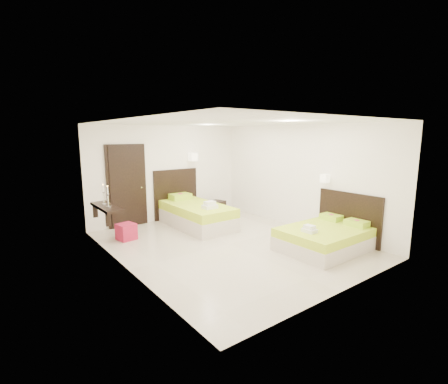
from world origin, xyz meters
TOP-DOWN VIEW (x-y plane):
  - floor at (0.00, 0.00)m, footprint 5.50×5.50m
  - bed_single at (0.22, 1.72)m, footprint 1.34×2.23m
  - bed_double at (1.44, -1.45)m, footprint 1.77×1.51m
  - nightstand at (1.40, 2.39)m, footprint 0.54×0.51m
  - ottoman at (-1.65, 1.65)m, footprint 0.43×0.43m
  - door at (-1.20, 2.70)m, footprint 1.02×0.15m
  - console_shelf at (-2.08, 1.60)m, footprint 0.35×1.20m

SIDE VIEW (x-z plane):
  - floor at x=0.00m, z-range 0.00..0.00m
  - ottoman at x=-1.65m, z-range 0.00..0.37m
  - nightstand at x=1.40m, z-range 0.00..0.40m
  - bed_double at x=1.44m, z-range -0.47..1.00m
  - bed_single at x=0.22m, z-range -0.59..1.25m
  - console_shelf at x=-2.08m, z-range 0.42..1.21m
  - door at x=-1.20m, z-range -0.02..2.12m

